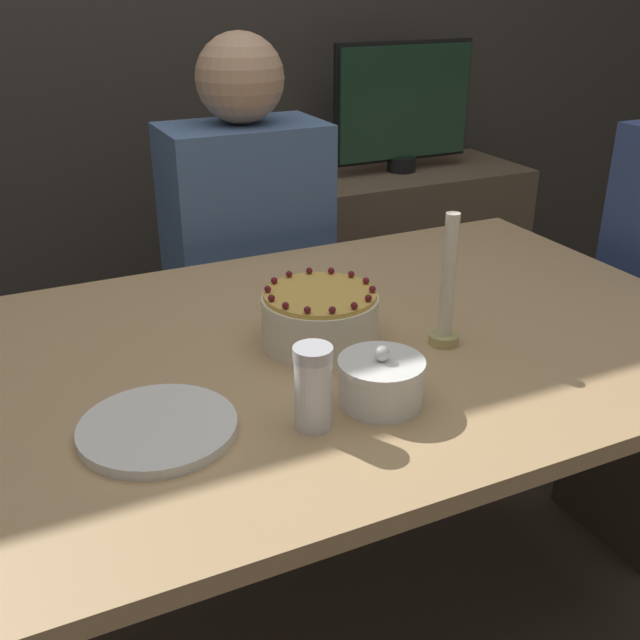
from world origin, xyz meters
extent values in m
cube|color=tan|center=(0.00, 0.00, 0.71)|extent=(1.57, 0.93, 0.03)
cylinder|color=tan|center=(0.73, 0.41, 0.35)|extent=(0.07, 0.07, 0.69)
cylinder|color=#EFE5CC|center=(0.03, -0.01, 0.77)|extent=(0.20, 0.20, 0.09)
cylinder|color=gold|center=(0.03, -0.01, 0.82)|extent=(0.20, 0.20, 0.01)
sphere|color=maroon|center=(0.12, -0.01, 0.83)|extent=(0.01, 0.01, 0.01)
sphere|color=maroon|center=(0.11, 0.03, 0.83)|extent=(0.01, 0.01, 0.01)
sphere|color=maroon|center=(0.09, 0.07, 0.83)|extent=(0.01, 0.01, 0.01)
sphere|color=maroon|center=(0.05, 0.08, 0.83)|extent=(0.01, 0.01, 0.01)
sphere|color=maroon|center=(0.01, 0.08, 0.83)|extent=(0.01, 0.01, 0.01)
sphere|color=maroon|center=(-0.02, 0.07, 0.83)|extent=(0.01, 0.01, 0.01)
sphere|color=maroon|center=(-0.05, 0.03, 0.83)|extent=(0.01, 0.01, 0.01)
sphere|color=maroon|center=(-0.06, -0.01, 0.83)|extent=(0.01, 0.01, 0.01)
sphere|color=maroon|center=(-0.05, -0.04, 0.83)|extent=(0.01, 0.01, 0.01)
sphere|color=maroon|center=(-0.02, -0.08, 0.83)|extent=(0.01, 0.01, 0.01)
sphere|color=maroon|center=(0.01, -0.09, 0.83)|extent=(0.01, 0.01, 0.01)
sphere|color=maroon|center=(0.05, -0.09, 0.83)|extent=(0.01, 0.01, 0.01)
sphere|color=maroon|center=(0.09, -0.08, 0.83)|extent=(0.01, 0.01, 0.01)
sphere|color=maroon|center=(0.11, -0.04, 0.83)|extent=(0.01, 0.01, 0.01)
cylinder|color=white|center=(0.03, -0.23, 0.75)|extent=(0.13, 0.13, 0.06)
cylinder|color=white|center=(0.03, -0.23, 0.79)|extent=(0.13, 0.13, 0.01)
sphere|color=white|center=(0.03, -0.23, 0.81)|extent=(0.02, 0.02, 0.02)
cylinder|color=white|center=(-0.09, -0.24, 0.78)|extent=(0.05, 0.05, 0.11)
cylinder|color=silver|center=(-0.09, -0.24, 0.84)|extent=(0.06, 0.06, 0.02)
cylinder|color=white|center=(-0.30, -0.16, 0.73)|extent=(0.23, 0.23, 0.01)
cylinder|color=white|center=(-0.30, -0.16, 0.74)|extent=(0.23, 0.23, 0.01)
cylinder|color=tan|center=(0.23, -0.10, 0.73)|extent=(0.05, 0.05, 0.02)
cylinder|color=silver|center=(0.23, -0.10, 0.85)|extent=(0.02, 0.02, 0.22)
cube|color=#473D33|center=(0.14, 0.67, 0.23)|extent=(0.34, 0.34, 0.45)
cube|color=#4C6B99|center=(0.14, 0.67, 0.72)|extent=(0.40, 0.24, 0.54)
sphere|color=tan|center=(0.14, 0.67, 1.10)|extent=(0.21, 0.21, 0.21)
cube|color=brown|center=(0.90, 1.15, 0.34)|extent=(0.89, 0.41, 0.69)
cylinder|color=black|center=(0.90, 1.15, 0.71)|extent=(0.10, 0.10, 0.05)
cube|color=black|center=(0.90, 1.16, 0.92)|extent=(0.52, 0.02, 0.39)
cube|color=#193823|center=(0.90, 1.15, 0.92)|extent=(0.50, 0.03, 0.37)
camera|label=1|loc=(-0.48, -1.08, 1.32)|focal=42.00mm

